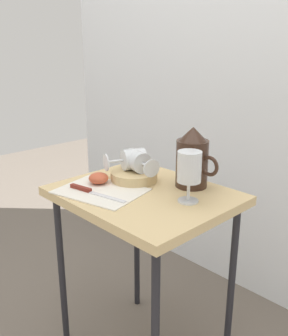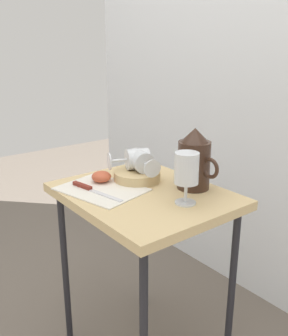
{
  "view_description": "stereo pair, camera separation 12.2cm",
  "coord_description": "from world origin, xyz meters",
  "views": [
    {
      "loc": [
        0.83,
        -0.8,
        1.12
      ],
      "look_at": [
        0.0,
        0.0,
        0.74
      ],
      "focal_mm": 40.85,
      "sensor_mm": 36.0,
      "label": 1
    },
    {
      "loc": [
        0.91,
        -0.71,
        1.12
      ],
      "look_at": [
        0.0,
        0.0,
        0.74
      ],
      "focal_mm": 40.85,
      "sensor_mm": 36.0,
      "label": 2
    }
  ],
  "objects": [
    {
      "name": "linen_napkin",
      "position": [
        -0.1,
        -0.1,
        0.66
      ],
      "size": [
        0.31,
        0.26,
        0.0
      ],
      "primitive_type": "cube",
      "rotation": [
        0.0,
        0.0,
        0.23
      ],
      "color": "silver",
      "rests_on": "table"
    },
    {
      "name": "wine_glass_upright",
      "position": [
        0.15,
        0.04,
        0.76
      ],
      "size": [
        0.07,
        0.07,
        0.16
      ],
      "color": "silver",
      "rests_on": "table"
    },
    {
      "name": "pitcher",
      "position": [
        0.08,
        0.15,
        0.74
      ],
      "size": [
        0.16,
        0.11,
        0.2
      ],
      "color": "#382319",
      "rests_on": "table"
    },
    {
      "name": "apple_half_left",
      "position": [
        -0.15,
        -0.07,
        0.68
      ],
      "size": [
        0.07,
        0.07,
        0.04
      ],
      "primitive_type": "ellipsoid",
      "color": "#C15133",
      "rests_on": "linen_napkin"
    },
    {
      "name": "knife",
      "position": [
        -0.11,
        -0.14,
        0.67
      ],
      "size": [
        0.22,
        0.06,
        0.01
      ],
      "color": "silver",
      "rests_on": "linen_napkin"
    },
    {
      "name": "basket_tray",
      "position": [
        -0.1,
        0.05,
        0.68
      ],
      "size": [
        0.16,
        0.16,
        0.03
      ],
      "primitive_type": "cylinder",
      "color": "tan",
      "rests_on": "table"
    },
    {
      "name": "wine_glass_tipped_near",
      "position": [
        -0.12,
        0.06,
        0.73
      ],
      "size": [
        0.11,
        0.16,
        0.07
      ],
      "color": "silver",
      "rests_on": "basket_tray"
    },
    {
      "name": "wine_glass_tipped_far",
      "position": [
        -0.09,
        0.06,
        0.73
      ],
      "size": [
        0.16,
        0.1,
        0.07
      ],
      "color": "silver",
      "rests_on": "basket_tray"
    },
    {
      "name": "table",
      "position": [
        0.0,
        0.0,
        0.59
      ],
      "size": [
        0.56,
        0.45,
        0.66
      ],
      "color": "tan",
      "rests_on": "ground_plane"
    },
    {
      "name": "curtain_drape",
      "position": [
        0.0,
        0.65,
        1.07
      ],
      "size": [
        2.4,
        0.03,
        2.15
      ],
      "primitive_type": "cube",
      "color": "white",
      "rests_on": "ground_plane"
    }
  ]
}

